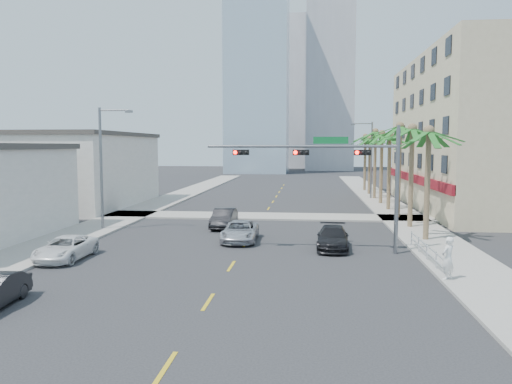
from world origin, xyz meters
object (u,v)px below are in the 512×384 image
(car_lane_center, at_px, (240,231))
(pedestrian, at_px, (448,258))
(car_lane_left, at_px, (224,218))
(traffic_signal_mast, at_px, (341,166))
(car_parked_far, at_px, (66,248))
(car_lane_right, at_px, (333,238))

(car_lane_center, relative_size, pedestrian, 2.43)
(car_lane_left, height_order, pedestrian, pedestrian)
(car_lane_center, xyz_separation_m, pedestrian, (10.78, -8.80, 0.47))
(pedestrian, bearing_deg, traffic_signal_mast, -94.97)
(car_lane_left, bearing_deg, car_lane_center, -69.46)
(traffic_signal_mast, height_order, car_parked_far, traffic_signal_mast)
(car_parked_far, distance_m, car_lane_center, 10.77)
(car_lane_left, bearing_deg, car_lane_right, -41.49)
(car_lane_center, height_order, car_lane_right, car_lane_right)
(car_lane_left, height_order, car_lane_center, car_lane_left)
(traffic_signal_mast, height_order, car_lane_center, traffic_signal_mast)
(pedestrian, bearing_deg, car_parked_far, -49.49)
(car_parked_far, bearing_deg, car_lane_left, 59.57)
(traffic_signal_mast, relative_size, car_lane_right, 2.39)
(car_lane_center, bearing_deg, pedestrian, -40.56)
(car_lane_left, xyz_separation_m, car_lane_right, (7.88, -7.00, -0.05))
(traffic_signal_mast, distance_m, car_lane_left, 12.30)
(traffic_signal_mast, distance_m, car_lane_center, 8.16)
(traffic_signal_mast, xyz_separation_m, car_lane_center, (-6.27, 2.81, -4.40))
(traffic_signal_mast, bearing_deg, car_lane_center, 155.81)
(car_lane_left, relative_size, pedestrian, 2.25)
(traffic_signal_mast, bearing_deg, pedestrian, -52.98)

